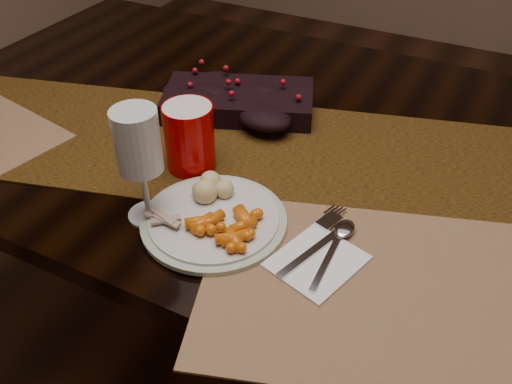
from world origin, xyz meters
The scene contains 14 objects.
floor centered at (0.00, 0.00, 0.00)m, with size 5.00×5.00×0.00m, color black.
dining_table centered at (0.00, 0.00, 0.38)m, with size 1.80×1.00×0.75m, color black.
table_runner centered at (0.05, -0.06, 0.75)m, with size 1.86×0.38×0.00m, color #56380D.
centerpiece centered at (-0.16, 0.04, 0.79)m, with size 0.32×0.17×0.06m, color black, non-canonical shape.
placemat_main centered at (0.25, -0.33, 0.75)m, with size 0.49×0.36×0.00m, color brown.
dinner_plate centered at (-0.02, -0.31, 0.76)m, with size 0.24×0.24×0.01m, color silver.
baby_carrots centered at (0.00, -0.33, 0.78)m, with size 0.10×0.08×0.02m, color #D9600C, non-canonical shape.
mashed_potatoes centered at (-0.05, -0.27, 0.79)m, with size 0.07×0.06×0.04m, color beige, non-canonical shape.
turkey_shreds centered at (-0.09, -0.36, 0.78)m, with size 0.08×0.06×0.02m, color tan, non-canonical shape.
napkin centered at (0.17, -0.32, 0.76)m, with size 0.11×0.13×0.00m, color white.
fork centered at (0.15, -0.29, 0.76)m, with size 0.03×0.17×0.00m, color silver, non-canonical shape.
spoon centered at (0.18, -0.30, 0.76)m, with size 0.03×0.16×0.00m, color white, non-canonical shape.
red_cup centered at (-0.14, -0.19, 0.82)m, with size 0.09×0.09×0.13m, color #B50000.
wine_glass centered at (-0.13, -0.34, 0.85)m, with size 0.07×0.07×0.20m, color silver, non-canonical shape.
Camera 1 is at (0.35, -0.89, 1.36)m, focal length 38.00 mm.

